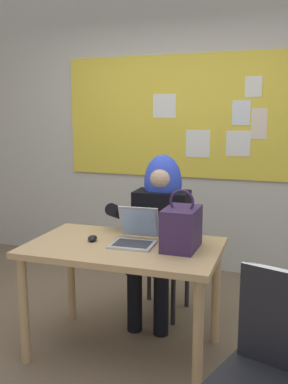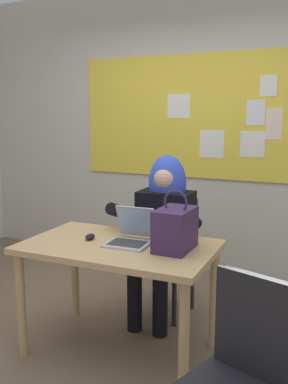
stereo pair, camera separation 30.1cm
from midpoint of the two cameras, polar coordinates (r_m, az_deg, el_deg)
The scene contains 9 objects.
ground_plane at distance 3.05m, azimuth -8.47°, elevation -20.92°, with size 24.00×24.00×0.00m, color #75604C.
wall_back_bulletin at distance 4.36m, azimuth 2.95°, elevation 8.44°, with size 5.24×1.96×2.84m.
desk_main at distance 2.82m, azimuth -5.80°, elevation -8.95°, with size 1.25×0.79×0.75m.
chair_at_desk at distance 3.49m, azimuth 0.23°, elevation -7.32°, with size 0.45×0.45×0.92m.
person_costumed at distance 3.31m, azimuth -0.55°, elevation -4.13°, with size 0.61×0.62×1.27m.
laptop at distance 2.80m, azimuth -4.27°, elevation -5.82°, with size 0.29×0.32×0.23m.
computer_mouse at distance 2.90m, azimuth -9.84°, elevation -6.11°, with size 0.06×0.10×0.03m, color black.
handbag at distance 2.66m, azimuth 1.77°, elevation -4.81°, with size 0.20×0.30×0.38m.
chair_extra_corner at distance 2.00m, azimuth 11.90°, elevation -21.88°, with size 0.53×0.53×0.91m.
Camera 1 is at (1.13, -2.34, 1.57)m, focal length 40.21 mm.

